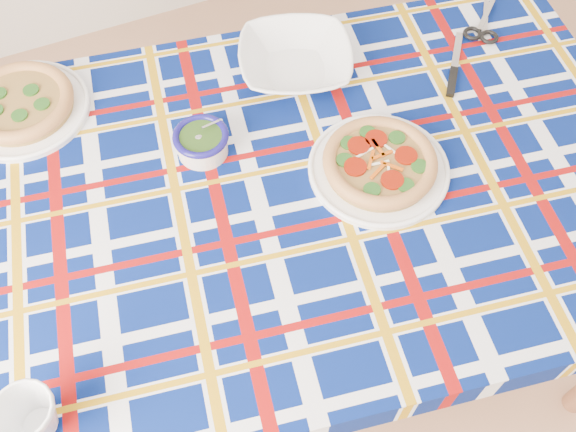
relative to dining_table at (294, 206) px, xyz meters
name	(u,v)px	position (x,y,z in m)	size (l,w,h in m)	color
floor	(423,429)	(0.21, -0.44, -0.67)	(4.00, 4.00, 0.00)	#A87657
dining_table	(294,206)	(0.00, 0.00, 0.00)	(1.72, 1.24, 0.74)	brown
tablecloth	(294,200)	(0.00, 0.00, 0.02)	(1.61, 1.02, 0.10)	#041556
main_focaccia_plate	(380,162)	(0.18, -0.04, 0.11)	(0.31, 0.31, 0.06)	olive
pesto_bowl	(201,141)	(-0.15, 0.17, 0.11)	(0.12, 0.12, 0.07)	#1B350E
serving_bowl	(295,61)	(0.14, 0.31, 0.11)	(0.27, 0.27, 0.07)	white
second_focaccia_plate	(20,103)	(-0.49, 0.44, 0.11)	(0.31, 0.31, 0.06)	olive
mug	(31,417)	(-0.60, -0.29, 0.12)	(0.10, 0.10, 0.09)	white
table_knife	(457,52)	(0.53, 0.21, 0.08)	(0.24, 0.02, 0.01)	silver
kitchen_scissors	(486,16)	(0.67, 0.29, 0.09)	(0.20, 0.09, 0.02)	silver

